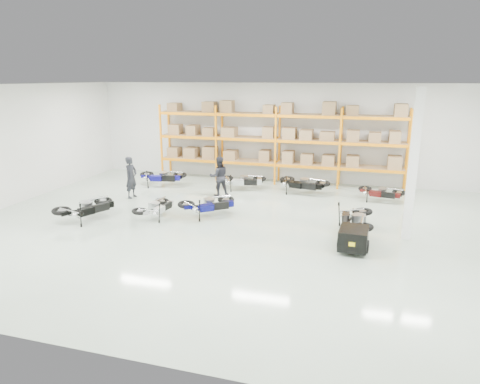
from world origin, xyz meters
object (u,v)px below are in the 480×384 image
(moto_back_c, at_px, (303,180))
(moto_back_d, at_px, (381,190))
(moto_silver_left, at_px, (156,204))
(person_back, at_px, (219,176))
(moto_blue_centre, at_px, (208,201))
(moto_back_a, at_px, (162,174))
(trailer, at_px, (353,238))
(person_left, at_px, (131,177))
(moto_back_b, at_px, (243,178))
(moto_black_far_left, at_px, (86,204))
(moto_touring_right, at_px, (355,215))

(moto_back_c, bearing_deg, moto_back_d, -84.14)
(moto_silver_left, bearing_deg, person_back, -101.45)
(moto_blue_centre, xyz_separation_m, moto_back_a, (-3.51, 3.47, 0.02))
(trailer, relative_size, person_left, 0.98)
(moto_back_b, bearing_deg, moto_back_c, -101.47)
(moto_black_far_left, xyz_separation_m, moto_back_b, (3.98, 5.46, -0.04))
(moto_blue_centre, bearing_deg, moto_black_far_left, 72.87)
(moto_back_c, bearing_deg, moto_black_far_left, 141.59)
(moto_blue_centre, bearing_deg, moto_touring_right, -133.11)
(moto_blue_centre, relative_size, moto_silver_left, 1.13)
(moto_black_far_left, distance_m, moto_back_c, 8.58)
(moto_back_c, height_order, person_back, person_back)
(moto_touring_right, distance_m, moto_back_a, 9.30)
(moto_back_b, relative_size, moto_back_c, 0.92)
(moto_back_a, height_order, moto_back_c, moto_back_c)
(moto_black_far_left, height_order, person_left, person_left)
(moto_back_b, bearing_deg, moto_blue_centre, 165.29)
(moto_silver_left, xyz_separation_m, moto_touring_right, (6.68, 0.40, 0.08))
(moto_back_c, bearing_deg, moto_back_b, 102.66)
(moto_silver_left, relative_size, moto_back_c, 0.84)
(trailer, xyz_separation_m, moto_back_a, (-8.51, 5.37, 0.16))
(moto_back_a, distance_m, person_back, 3.10)
(moto_black_far_left, relative_size, person_back, 1.15)
(moto_silver_left, height_order, person_left, person_left)
(person_back, bearing_deg, moto_back_a, -44.67)
(moto_touring_right, bearing_deg, moto_back_c, 117.34)
(moto_touring_right, bearing_deg, moto_back_d, 76.60)
(trailer, xyz_separation_m, moto_back_d, (0.87, 5.49, 0.08))
(moto_silver_left, xyz_separation_m, moto_back_c, (4.43, 4.61, 0.09))
(trailer, bearing_deg, person_left, 162.70)
(moto_back_d, bearing_deg, moto_back_c, 95.27)
(moto_silver_left, height_order, moto_back_c, moto_back_c)
(moto_back_d, distance_m, person_back, 6.47)
(moto_black_far_left, distance_m, trailer, 8.83)
(moto_silver_left, relative_size, moto_black_far_left, 0.85)
(moto_back_c, relative_size, person_left, 1.12)
(moto_blue_centre, relative_size, moto_black_far_left, 0.96)
(moto_blue_centre, bearing_deg, moto_back_d, -98.22)
(moto_back_b, distance_m, person_left, 4.70)
(moto_blue_centre, height_order, moto_silver_left, moto_blue_centre)
(trailer, relative_size, moto_back_a, 0.89)
(moto_touring_right, height_order, person_left, person_left)
(person_back, bearing_deg, trailer, 111.03)
(moto_silver_left, height_order, person_back, person_back)
(moto_back_a, bearing_deg, trailer, -132.96)
(moto_blue_centre, xyz_separation_m, person_back, (-0.52, 2.66, 0.27))
(person_left, distance_m, person_back, 3.54)
(moto_back_a, relative_size, moto_back_b, 1.06)
(moto_back_d, bearing_deg, moto_back_b, 98.36)
(moto_blue_centre, bearing_deg, moto_silver_left, 72.84)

